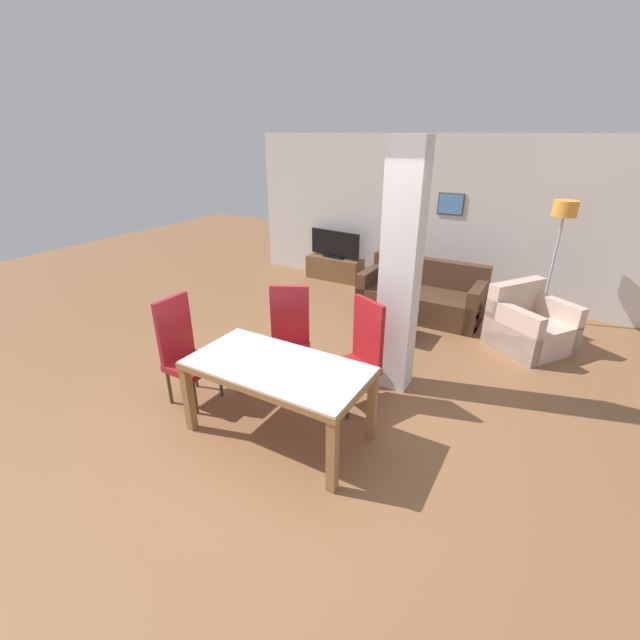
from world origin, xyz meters
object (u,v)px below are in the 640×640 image
dining_chair_head_left (184,349)px  dining_chair_far_right (359,353)px  coffee_table (392,323)px  tv_stand (335,268)px  armchair (529,327)px  floor_lamp (563,221)px  dining_table (278,379)px  sofa (421,297)px  tv_screen (335,245)px  dining_chair_far_left (289,337)px  bottle (393,301)px

dining_chair_head_left → dining_chair_far_right: bearing=117.9°
coffee_table → tv_stand: bearing=135.9°
armchair → floor_lamp: floor_lamp is taller
dining_table → dining_chair_far_right: (0.42, 0.87, -0.01)m
sofa → tv_screen: 2.28m
dining_chair_head_left → dining_chair_far_left: 1.14m
dining_chair_far_right → floor_lamp: bearing=-88.0°
tv_stand → bottle: bearing=-43.2°
sofa → tv_stand: (-2.06, 0.89, -0.07)m
dining_chair_far_right → armchair: (1.43, 2.35, -0.30)m
armchair → bottle: (-1.77, -0.53, 0.20)m
sofa → armchair: (1.62, -0.39, 0.01)m
dining_chair_far_right → coffee_table: size_ratio=1.91×
sofa → dining_table: bearing=86.4°
tv_stand → floor_lamp: floor_lamp is taller
dining_table → dining_chair_far_right: dining_chair_far_right is taller
coffee_table → tv_screen: 2.79m
sofa → tv_screen: bearing=-23.3°
dining_chair_far_left → bottle: 1.94m
tv_screen → sofa: bearing=163.3°
sofa → dining_chair_far_right: bearing=94.1°
dining_chair_head_left → floor_lamp: 5.43m
sofa → tv_screen: tv_screen is taller
tv_screen → bottle: bearing=143.3°
bottle → coffee_table: bearing=-65.2°
bottle → tv_stand: bottle is taller
dining_chair_far_left → tv_stand: 3.96m
dining_chair_far_left → tv_stand: bearing=-96.5°
dining_chair_head_left → bottle: 2.99m
armchair → dining_table: bearing=4.5°
dining_chair_head_left → dining_chair_far_left: size_ratio=1.00×
dining_table → tv_screen: tv_screen is taller
tv_screen → dining_chair_far_left: bearing=117.5°
dining_chair_head_left → floor_lamp: floor_lamp is taller
sofa → tv_stand: bearing=-23.3°
dining_chair_head_left → armchair: bearing=136.4°
tv_stand → floor_lamp: size_ratio=0.61×
armchair → floor_lamp: 1.66m
dining_chair_far_left → coffee_table: bearing=-135.0°
tv_stand → armchair: bearing=-19.1°
dining_chair_far_left → tv_stand: dining_chair_far_left is taller
dining_chair_far_right → dining_chair_head_left: 1.86m
coffee_table → dining_table: bearing=-92.9°
dining_chair_far_left → bottle: size_ratio=4.00×
dining_chair_far_left → sofa: (0.66, 2.79, -0.31)m
sofa → floor_lamp: size_ratio=1.02×
dining_chair_far_right → floor_lamp: 3.88m
dining_chair_far_left → armchair: dining_chair_far_left is taller
dining_chair_far_left → sofa: 2.88m
dining_table → dining_chair_far_right: 0.97m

